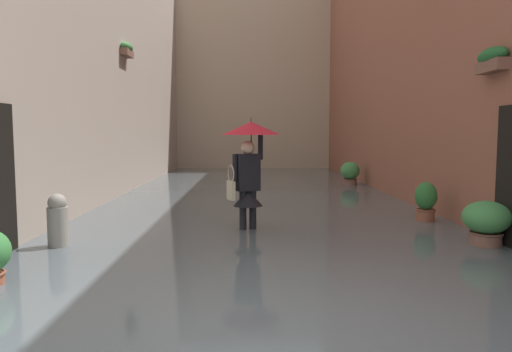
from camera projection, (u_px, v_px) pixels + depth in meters
ground_plane at (256, 199)px, 13.11m from camera, size 60.00×60.00×0.00m
flood_water at (256, 196)px, 13.10m from camera, size 7.91×24.47×0.17m
building_facade_left at (422, 15)px, 12.73m from camera, size 2.04×22.47×9.95m
building_facade_far at (253, 80)px, 22.82m from camera, size 10.71×1.80×8.74m
person_wading at (249, 155)px, 7.99m from camera, size 1.00×1.00×2.06m
potted_plant_near_left at (426, 204)px, 8.83m from camera, size 0.40×0.40×0.90m
potted_plant_far_left at (486, 224)px, 6.90m from camera, size 0.68×0.68×0.82m
potted_plant_mid_left at (350, 174)px, 15.08m from camera, size 0.60×0.60×0.90m
mooring_bollard at (58, 226)px, 6.84m from camera, size 0.29×0.29×0.94m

